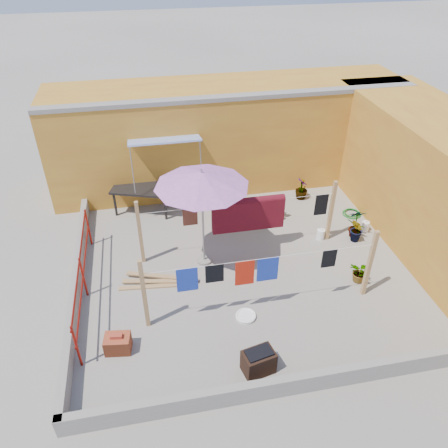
# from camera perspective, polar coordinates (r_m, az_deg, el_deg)

# --- Properties ---
(ground) EXTENTS (80.00, 80.00, 0.00)m
(ground) POSITION_cam_1_polar(r_m,az_deg,el_deg) (11.08, 2.79, -5.84)
(ground) COLOR #9E998E
(ground) RESTS_ON ground
(wall_back) EXTENTS (11.00, 3.27, 3.21)m
(wall_back) POSITION_cam_1_polar(r_m,az_deg,el_deg) (14.24, 0.47, 11.67)
(wall_back) COLOR gold
(wall_back) RESTS_ON ground
(parapet_front) EXTENTS (8.30, 0.16, 0.44)m
(parapet_front) POSITION_cam_1_polar(r_m,az_deg,el_deg) (8.62, 8.76, -20.04)
(parapet_front) COLOR gray
(parapet_front) RESTS_ON ground
(parapet_left) EXTENTS (0.16, 7.30, 0.44)m
(parapet_left) POSITION_cam_1_polar(r_m,az_deg,el_deg) (10.89, -18.71, -7.38)
(parapet_left) COLOR gray
(parapet_left) RESTS_ON ground
(red_railing) EXTENTS (0.05, 4.20, 1.10)m
(red_railing) POSITION_cam_1_polar(r_m,az_deg,el_deg) (10.39, -18.05, -5.94)
(red_railing) COLOR maroon
(red_railing) RESTS_ON ground
(clothesline_rig) EXTENTS (5.09, 2.35, 1.80)m
(clothesline_rig) POSITION_cam_1_polar(r_m,az_deg,el_deg) (10.88, 3.20, 0.33)
(clothesline_rig) COLOR tan
(clothesline_rig) RESTS_ON ground
(patio_umbrella) EXTENTS (2.81, 2.81, 2.66)m
(patio_umbrella) POSITION_cam_1_polar(r_m,az_deg,el_deg) (9.95, -2.94, 5.79)
(patio_umbrella) COLOR gray
(patio_umbrella) RESTS_ON ground
(outdoor_table) EXTENTS (1.92, 1.38, 0.81)m
(outdoor_table) POSITION_cam_1_polar(r_m,az_deg,el_deg) (13.05, -10.63, 4.42)
(outdoor_table) COLOR black
(outdoor_table) RESTS_ON ground
(brick_stack) EXTENTS (0.56, 0.44, 0.45)m
(brick_stack) POSITION_cam_1_polar(r_m,az_deg,el_deg) (9.39, -13.70, -14.91)
(brick_stack) COLOR #A04525
(brick_stack) RESTS_ON ground
(lumber_pile) EXTENTS (1.91, 0.73, 0.12)m
(lumber_pile) POSITION_cam_1_polar(r_m,az_deg,el_deg) (10.74, -8.45, -7.40)
(lumber_pile) COLOR tan
(lumber_pile) RESTS_ON ground
(brazier) EXTENTS (0.67, 0.52, 0.54)m
(brazier) POSITION_cam_1_polar(r_m,az_deg,el_deg) (8.80, 4.53, -17.47)
(brazier) COLOR black
(brazier) RESTS_ON ground
(white_basin) EXTENTS (0.46, 0.46, 0.08)m
(white_basin) POSITION_cam_1_polar(r_m,az_deg,el_deg) (9.86, 2.86, -11.91)
(white_basin) COLOR white
(white_basin) RESTS_ON ground
(water_jug_a) EXTENTS (0.22, 0.22, 0.34)m
(water_jug_a) POSITION_cam_1_polar(r_m,az_deg,el_deg) (12.25, 12.49, -1.31)
(water_jug_a) COLOR white
(water_jug_a) RESTS_ON ground
(water_jug_b) EXTENTS (0.21, 0.21, 0.33)m
(water_jug_b) POSITION_cam_1_polar(r_m,az_deg,el_deg) (12.91, 17.97, -0.28)
(water_jug_b) COLOR white
(water_jug_b) RESTS_ON ground
(green_hose) EXTENTS (0.55, 0.55, 0.08)m
(green_hose) POSITION_cam_1_polar(r_m,az_deg,el_deg) (13.57, 16.35, 1.34)
(green_hose) COLOR #176A1F
(green_hose) RESTS_ON ground
(plant_back_a) EXTENTS (0.99, 0.95, 0.85)m
(plant_back_a) POSITION_cam_1_polar(r_m,az_deg,el_deg) (12.65, 5.56, 2.21)
(plant_back_a) COLOR #215E1A
(plant_back_a) RESTS_ON ground
(plant_back_b) EXTENTS (0.42, 0.42, 0.70)m
(plant_back_b) POSITION_cam_1_polar(r_m,az_deg,el_deg) (13.86, 10.10, 4.58)
(plant_back_b) COLOR #215E1A
(plant_back_b) RESTS_ON ground
(plant_right_a) EXTENTS (0.54, 0.42, 0.91)m
(plant_right_a) POSITION_cam_1_polar(r_m,az_deg,el_deg) (12.41, 16.80, 0.18)
(plant_right_a) COLOR #215E1A
(plant_right_a) RESTS_ON ground
(plant_right_b) EXTENTS (0.39, 0.45, 0.73)m
(plant_right_b) POSITION_cam_1_polar(r_m,az_deg,el_deg) (12.27, 16.96, -0.81)
(plant_right_b) COLOR #215E1A
(plant_right_b) RESTS_ON ground
(plant_right_c) EXTENTS (0.57, 0.61, 0.55)m
(plant_right_c) POSITION_cam_1_polar(r_m,az_deg,el_deg) (11.03, 17.38, -6.10)
(plant_right_c) COLOR #215E1A
(plant_right_c) RESTS_ON ground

